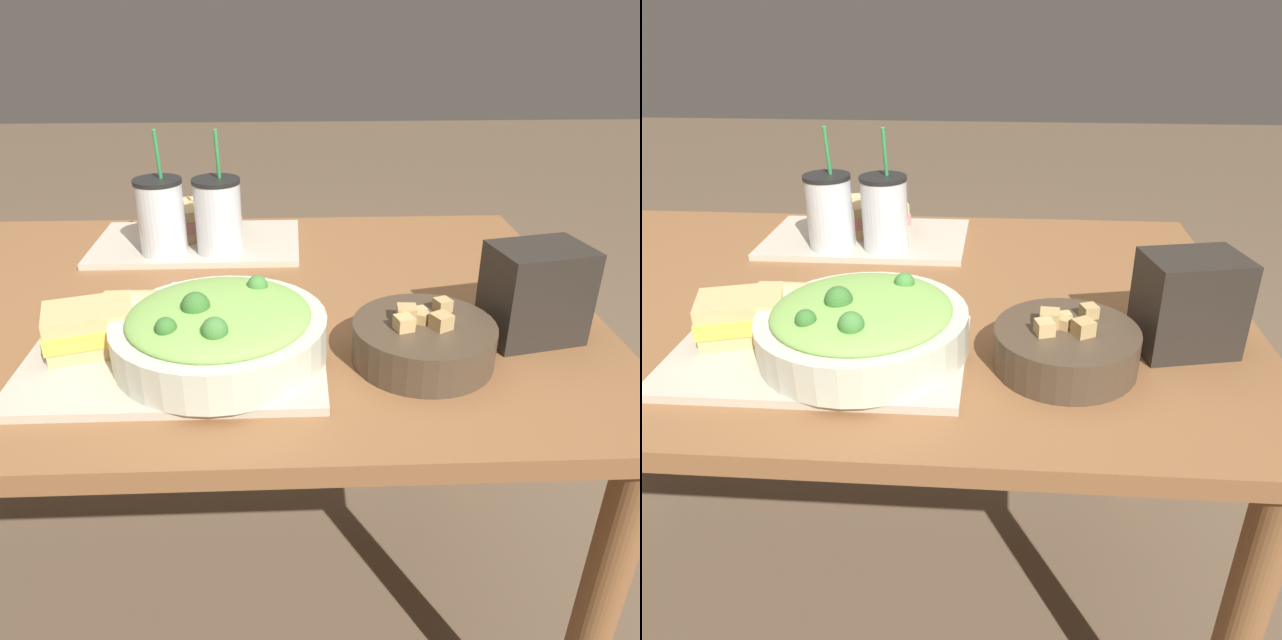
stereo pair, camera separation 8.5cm
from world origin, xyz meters
TOP-DOWN VIEW (x-y plane):
  - ground_plane at (0.00, 0.00)m, footprint 12.00×12.00m
  - dining_table at (0.00, 0.00)m, footprint 1.39×0.87m
  - tray_near at (0.05, -0.22)m, footprint 0.41×0.25m
  - tray_far at (0.01, 0.26)m, footprint 0.41×0.25m
  - salad_bowl at (0.11, -0.21)m, footprint 0.29×0.29m
  - soup_bowl at (0.39, -0.21)m, footprint 0.20×0.20m
  - sandwich_near at (-0.07, -0.18)m, footprint 0.14×0.12m
  - baguette_near at (-0.00, -0.13)m, footprint 0.13×0.06m
  - sandwich_far at (0.03, 0.29)m, footprint 0.15×0.13m
  - baguette_far at (-0.05, 0.35)m, footprint 0.12×0.09m
  - drink_cup_dark at (-0.04, 0.19)m, footprint 0.09×0.09m
  - drink_cup_red at (0.07, 0.19)m, footprint 0.09×0.09m
  - chip_bag at (0.56, -0.15)m, footprint 0.15×0.12m
  - napkin_folded at (0.07, 0.02)m, footprint 0.14×0.10m

SIDE VIEW (x-z plane):
  - ground_plane at x=0.00m, z-range 0.00..0.00m
  - dining_table at x=0.00m, z-range 0.27..1.00m
  - napkin_folded at x=0.07m, z-range 0.73..0.73m
  - tray_near at x=0.05m, z-range 0.73..0.74m
  - tray_far at x=0.01m, z-range 0.73..0.74m
  - soup_bowl at x=0.39m, z-range 0.72..0.80m
  - baguette_far at x=-0.05m, z-range 0.74..0.80m
  - baguette_near at x=0.00m, z-range 0.74..0.80m
  - sandwich_near at x=-0.07m, z-range 0.74..0.80m
  - sandwich_far at x=0.03m, z-range 0.74..0.80m
  - salad_bowl at x=0.11m, z-range 0.73..0.83m
  - chip_bag at x=0.56m, z-range 0.73..0.87m
  - drink_cup_red at x=0.07m, z-range 0.69..0.92m
  - drink_cup_dark at x=-0.04m, z-range 0.69..0.92m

